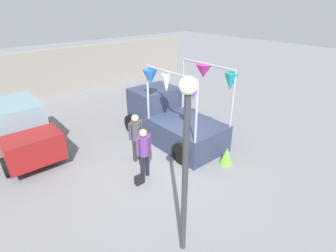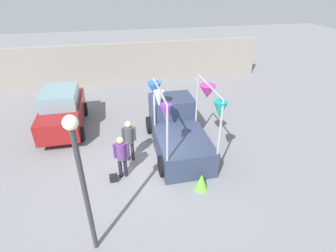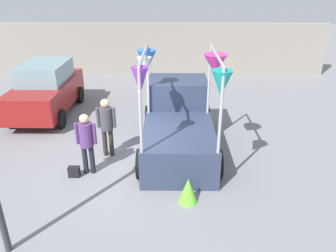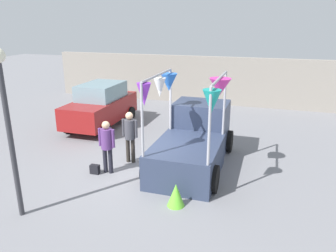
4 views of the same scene
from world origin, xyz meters
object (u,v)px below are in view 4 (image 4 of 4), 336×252
parked_car (101,105)px  handbag (95,169)px  person_customer (107,142)px  vendor_truck (194,138)px  person_vendor (130,132)px  street_lamp (6,112)px  folded_kite_bundle_lime (176,195)px

parked_car → handbag: (2.09, -4.29, -0.80)m
person_customer → handbag: bearing=-150.3°
parked_car → handbag: 4.84m
vendor_truck → person_vendor: size_ratio=2.40×
street_lamp → parked_car: bearing=102.8°
person_customer → street_lamp: 3.25m
vendor_truck → folded_kite_bundle_lime: (0.19, -2.72, -0.56)m
folded_kite_bundle_lime → vendor_truck: bearing=93.9°
person_vendor → folded_kite_bundle_lime: (2.17, -2.12, -0.73)m
street_lamp → folded_kite_bundle_lime: street_lamp is taller
vendor_truck → parked_car: (-4.76, 2.56, 0.08)m
parked_car → street_lamp: size_ratio=1.02×
parked_car → vendor_truck: bearing=-28.3°
person_customer → street_lamp: street_lamp is taller
person_vendor → person_customer: bearing=-110.0°
person_vendor → handbag: (-0.69, -1.13, -0.89)m
vendor_truck → parked_car: vendor_truck is taller
vendor_truck → street_lamp: (-3.22, -4.22, 1.69)m
parked_car → handbag: parked_car is taller
street_lamp → folded_kite_bundle_lime: bearing=23.7°
person_customer → person_vendor: 0.99m
handbag → folded_kite_bundle_lime: bearing=-19.2°
vendor_truck → folded_kite_bundle_lime: vendor_truck is taller
parked_car → person_vendor: bearing=-48.7°
handbag → vendor_truck: bearing=32.9°
person_customer → person_vendor: size_ratio=0.96×
handbag → person_vendor: bearing=58.6°
vendor_truck → person_customer: bearing=-146.7°
person_customer → folded_kite_bundle_lime: size_ratio=2.73×
vendor_truck → person_customer: vendor_truck is taller
parked_car → person_vendor: 4.21m
parked_car → folded_kite_bundle_lime: 7.27m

